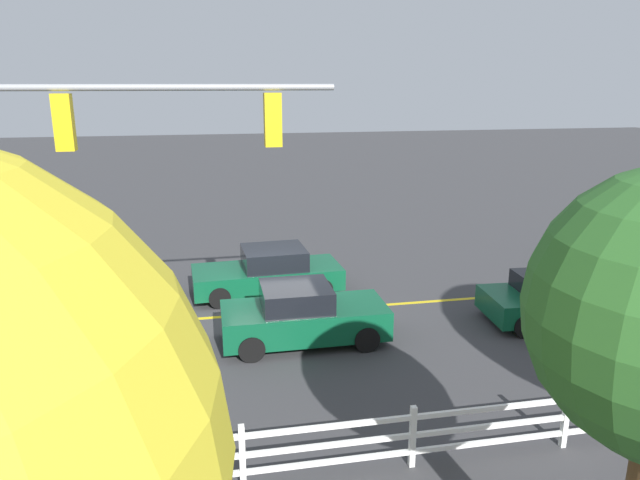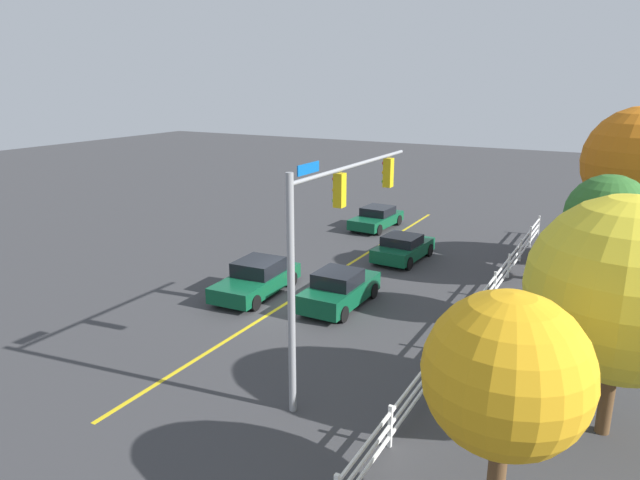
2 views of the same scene
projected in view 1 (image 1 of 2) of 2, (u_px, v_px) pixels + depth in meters
The scene contains 8 objects.
ground_plane at pixel (273, 313), 16.67m from camera, with size 120.00×120.00×0.00m, color #38383A.
lane_center_stripe at pixel (406, 303), 17.41m from camera, with size 28.00×0.16×0.01m, color gold.
signal_assembly at pixel (46, 176), 10.49m from camera, with size 7.75×0.38×6.74m.
car_0 at pixel (555, 300), 15.95m from camera, with size 4.01×2.15×1.32m.
car_1 at pixel (632, 251), 20.51m from camera, with size 4.26×2.10×1.30m.
car_2 at pixel (303, 316), 14.66m from camera, with size 4.15×1.87×1.53m.
car_3 at pixel (269, 272), 18.09m from camera, with size 4.66×2.19×1.46m.
white_rail_fence at pixel (491, 426), 10.16m from camera, with size 26.10×0.10×1.15m.
Camera 1 is at (1.66, 15.50, 6.42)m, focal length 32.62 mm.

